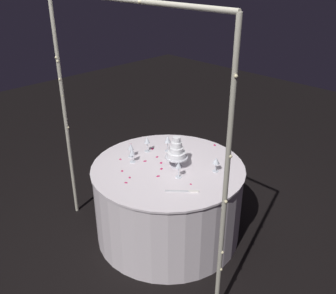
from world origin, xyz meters
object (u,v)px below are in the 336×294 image
Objects in this scene: wine_glass_3 at (131,147)px; wine_glass_5 at (179,166)px; decorative_arch at (127,107)px; main_table at (168,201)px; wine_glass_0 at (132,152)px; wine_glass_2 at (168,140)px; wine_glass_1 at (216,161)px; cake_knife at (184,191)px; wine_glass_4 at (147,141)px; tiered_cake at (176,152)px.

wine_glass_3 is 0.62m from wine_glass_5.
decorative_arch is 15.08× the size of wine_glass_3.
decorative_arch is 1.58× the size of main_table.
wine_glass_0 is at bearing 147.16° from wine_glass_3.
wine_glass_1 is at bearing -177.85° from wine_glass_2.
wine_glass_5 is at bearing -175.56° from wine_glass_3.
wine_glass_4 is at bearing -20.11° from cake_knife.
decorative_arch is 0.76m from wine_glass_0.
wine_glass_3 is 0.98× the size of wine_glass_5.
wine_glass_3 is (0.41, -0.35, -0.63)m from decorative_arch.
decorative_arch is 0.78m from tiered_cake.
wine_glass_0 is at bearing 33.30° from tiered_cake.
wine_glass_1 is 0.62m from wine_glass_2.
wine_glass_0 is 0.74m from cake_knife.
wine_glass_5 is (-0.21, 0.07, 0.52)m from main_table.
main_table is at bearing 168.81° from wine_glass_4.
wine_glass_5 is at bearing -34.95° from cake_knife.
tiered_cake is at bearing -96.17° from decorative_arch.
wine_glass_1 is 0.48m from cake_knife.
main_table is 0.67m from wine_glass_3.
tiered_cake is at bearing -134.20° from main_table.
main_table is 10.22× the size of wine_glass_1.
wine_glass_5 is at bearing -168.13° from wine_glass_0.
wine_glass_4 is 1.05× the size of wine_glass_5.
wine_glass_4 is at bearing -97.72° from wine_glass_3.
main_table is 0.63m from wine_glass_2.
decorative_arch is 0.90m from wine_glass_4.
main_table is 4.79× the size of tiered_cake.
wine_glass_1 is (-0.70, -0.44, -0.00)m from wine_glass_0.
wine_glass_1 is at bearing -118.03° from decorative_arch.
tiered_cake is at bearing 30.87° from wine_glass_1.
wine_glass_1 is (-0.33, -0.20, -0.05)m from tiered_cake.
main_table is 9.32× the size of wine_glass_5.
decorative_arch is at bearing 61.75° from wine_glass_5.
wine_glass_3 reaches higher than wine_glass_0.
wine_glass_0 reaches higher than main_table.
wine_glass_3 reaches higher than main_table.
decorative_arch is 0.88m from cake_knife.
wine_glass_0 is at bearing 79.57° from wine_glass_2.
tiered_cake reaches higher than cake_knife.
decorative_arch is 13.96× the size of wine_glass_4.
decorative_arch reaches higher than wine_glass_2.
decorative_arch is at bearing 108.60° from wine_glass_2.
tiered_cake is 1.85× the size of wine_glass_4.
wine_glass_3 is 0.67× the size of cake_knife.
cake_knife is at bearing 152.45° from main_table.
wine_glass_2 is at bearing -34.47° from cake_knife.
tiered_cake is 0.44m from wine_glass_4.
tiered_cake is 2.01× the size of wine_glass_0.
tiered_cake is 0.45m from wine_glass_0.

